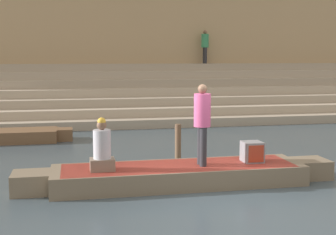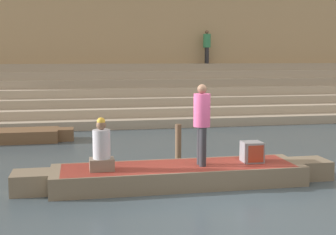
# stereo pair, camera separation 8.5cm
# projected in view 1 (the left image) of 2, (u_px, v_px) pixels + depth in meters

# --- Properties ---
(ground_plane) EXTENTS (120.00, 120.00, 0.00)m
(ground_plane) POSITION_uv_depth(u_px,v_px,m) (217.00, 192.00, 9.65)
(ground_plane) COLOR #3D4C56
(ghat_steps) EXTENTS (36.00, 5.29, 2.44)m
(ghat_steps) POSITION_uv_depth(u_px,v_px,m) (137.00, 99.00, 21.28)
(ghat_steps) COLOR tan
(ghat_steps) RESTS_ON ground
(back_wall) EXTENTS (34.20, 1.28, 6.60)m
(back_wall) POSITION_uv_depth(u_px,v_px,m) (130.00, 47.00, 23.38)
(back_wall) COLOR tan
(back_wall) RESTS_ON ground
(rowboat_main) EXTENTS (7.00, 1.51, 0.43)m
(rowboat_main) POSITION_uv_depth(u_px,v_px,m) (179.00, 174.00, 10.19)
(rowboat_main) COLOR #756651
(rowboat_main) RESTS_ON ground
(person_standing) EXTENTS (0.36, 0.36, 1.77)m
(person_standing) POSITION_uv_depth(u_px,v_px,m) (202.00, 119.00, 10.07)
(person_standing) COLOR #28282D
(person_standing) RESTS_ON rowboat_main
(person_rowing) EXTENTS (0.51, 0.40, 1.11)m
(person_rowing) POSITION_uv_depth(u_px,v_px,m) (102.00, 149.00, 9.68)
(person_rowing) COLOR #756656
(person_rowing) RESTS_ON rowboat_main
(tv_set) EXTENTS (0.43, 0.46, 0.46)m
(tv_set) POSITION_uv_depth(u_px,v_px,m) (252.00, 152.00, 10.49)
(tv_set) COLOR slate
(tv_set) RESTS_ON rowboat_main
(moored_boat_shore) EXTENTS (4.64, 1.24, 0.39)m
(moored_boat_shore) POSITION_uv_depth(u_px,v_px,m) (0.00, 136.00, 15.25)
(moored_boat_shore) COLOR brown
(moored_boat_shore) RESTS_ON ground
(mooring_post) EXTENTS (0.16, 0.16, 1.05)m
(mooring_post) POSITION_uv_depth(u_px,v_px,m) (178.00, 144.00, 12.15)
(mooring_post) COLOR brown
(mooring_post) RESTS_ON ground
(person_on_steps) EXTENTS (0.37, 0.37, 1.64)m
(person_on_steps) POSITION_uv_depth(u_px,v_px,m) (205.00, 45.00, 23.14)
(person_on_steps) COLOR #28282D
(person_on_steps) RESTS_ON ghat_steps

